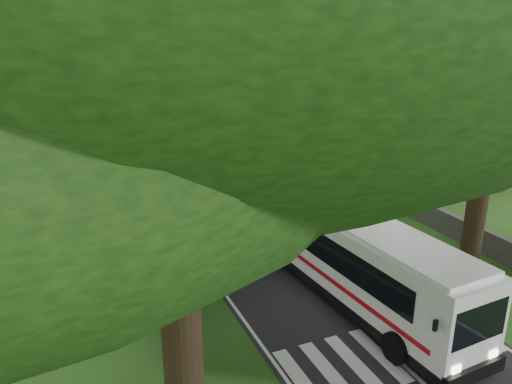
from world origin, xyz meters
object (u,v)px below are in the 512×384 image
church (393,93)px  pole_near (387,159)px  coach_bus (352,254)px  distant_car_c (120,94)px  distant_car_a (111,118)px  pole_far (178,80)px  distant_car_b (105,111)px  pedestrian (150,208)px  pole_mid (239,103)px

church → pole_near: church is taller
coach_bus → distant_car_c: bearing=85.7°
church → distant_car_a: church is taller
pole_far → distant_car_b: size_ratio=1.89×
distant_car_b → pedestrian: (-1.99, -35.49, 0.22)m
distant_car_b → pedestrian: bearing=-95.3°
distant_car_a → pedestrian: pedestrian is taller
pole_mid → distant_car_b: bearing=111.1°
pole_far → distant_car_b: (-8.50, 2.00, -3.45)m
coach_bus → pedestrian: size_ratio=6.33×
church → distant_car_c: church is taller
distant_car_c → pole_mid: bearing=111.4°
pole_mid → distant_car_c: 37.38m
distant_car_a → distant_car_b: 5.18m
church → distant_car_a: 30.09m
church → distant_car_c: bearing=112.1°
coach_bus → pedestrian: coach_bus is taller
pole_far → pedestrian: (-10.49, -33.49, -3.23)m
pole_mid → pedestrian: 17.40m
pole_near → distant_car_a: 37.95m
pedestrian → pole_far: bearing=-5.0°
distant_car_a → pedestrian: (-1.99, -30.31, 0.26)m
distant_car_a → distant_car_c: size_ratio=0.93×
coach_bus → distant_car_b: bearing=90.6°
coach_bus → pole_mid: bearing=75.0°
pole_near → coach_bus: pole_near is taller
church → pedestrian: size_ratio=12.61×
pole_near → pedestrian: size_ratio=4.20×
coach_bus → distant_car_c: coach_bus is taller
distant_car_c → distant_car_b: bearing=89.3°
coach_bus → distant_car_c: 61.33m
pole_near → distant_car_a: bearing=103.0°
church → coach_bus: bearing=-130.6°
pole_mid → distant_car_c: (-4.45, 36.95, -3.54)m
pole_near → pole_far: (0.00, 40.00, 0.00)m
distant_car_a → distant_car_c: distant_car_a is taller
distant_car_c → pedestrian: pedestrian is taller
pole_near → pedestrian: pole_near is taller
pole_far → distant_car_c: bearing=104.7°
pole_mid → pole_near: bearing=-90.0°
pole_mid → coach_bus: 24.93m
pedestrian → coach_bus: bearing=-139.6°
pole_mid → pole_far: 20.00m
church → pedestrian: church is taller
pole_mid → distant_car_a: bearing=116.8°
pole_near → distant_car_b: size_ratio=1.89×
distant_car_b → pedestrian: size_ratio=2.22×
distant_car_c → pedestrian: 50.80m
pole_far → distant_car_a: 9.72m
pedestrian → pole_mid: bearing=-25.5°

